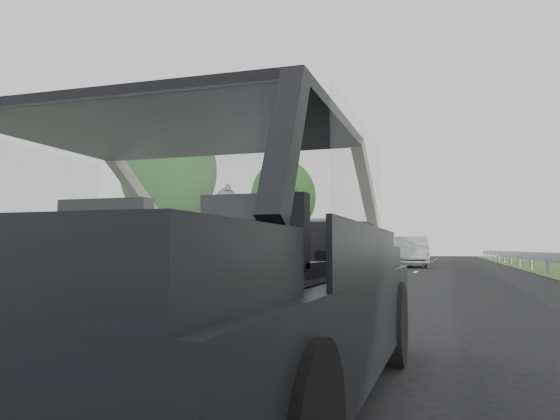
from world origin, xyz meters
The scene contains 10 objects.
ground centered at (0.00, 0.00, 0.00)m, with size 140.00×140.00×0.00m, color black.
subject_car centered at (0.00, 0.00, 0.72)m, with size 1.80×4.00×1.45m, color black.
dashboard centered at (0.00, 0.62, 0.85)m, with size 1.58×0.45×0.30m, color black.
driver_seat centered at (-0.40, -0.29, 0.88)m, with size 0.50×0.72×0.42m, color black.
passenger_seat centered at (0.40, -0.29, 0.88)m, with size 0.50×0.72×0.42m, color black.
steering_wheel centered at (-0.40, 0.33, 0.92)m, with size 0.36×0.36×0.04m, color black.
cat centered at (0.13, 0.58, 1.09)m, with size 0.59×0.18×0.26m, color slate.
other_car centered at (-0.57, 24.21, 0.73)m, with size 1.76×4.45×1.46m, color #A1A4A7.
tree_5 centered at (-12.40, 21.87, 3.72)m, with size 4.92×4.92×7.45m, color #194419, non-canonical shape.
tree_6 centered at (-10.01, 34.00, 3.50)m, with size 4.61×4.61×6.99m, color #194419, non-canonical shape.
Camera 1 is at (1.26, -2.75, 0.84)m, focal length 35.00 mm.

